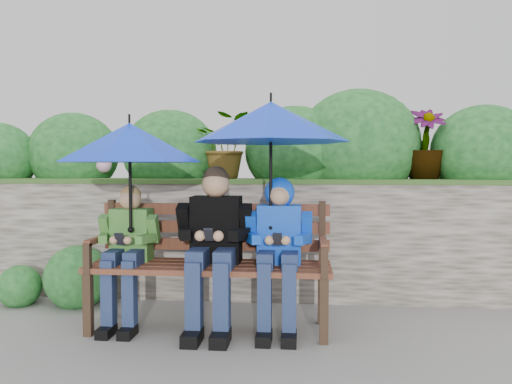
# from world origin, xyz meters

# --- Properties ---
(ground) EXTENTS (60.00, 60.00, 0.00)m
(ground) POSITION_xyz_m (0.00, 0.00, 0.00)
(ground) COLOR gray
(ground) RESTS_ON ground
(garden_backdrop) EXTENTS (8.00, 2.87, 1.87)m
(garden_backdrop) POSITION_xyz_m (-0.06, 1.59, 0.63)
(garden_backdrop) COLOR #564F47
(garden_backdrop) RESTS_ON ground
(park_bench) EXTENTS (1.68, 0.49, 0.89)m
(park_bench) POSITION_xyz_m (-0.30, -0.08, 0.50)
(park_bench) COLOR #37271A
(park_bench) RESTS_ON ground
(boy_left) EXTENTS (0.42, 0.48, 1.00)m
(boy_left) POSITION_xyz_m (-0.89, -0.14, 0.58)
(boy_left) COLOR #3D7629
(boy_left) RESTS_ON ground
(boy_middle) EXTENTS (0.52, 0.60, 1.14)m
(boy_middle) POSITION_xyz_m (-0.27, -0.16, 0.63)
(boy_middle) COLOR black
(boy_middle) RESTS_ON ground
(boy_right) EXTENTS (0.46, 0.55, 1.06)m
(boy_right) POSITION_xyz_m (0.18, -0.14, 0.64)
(boy_right) COLOR blue
(boy_right) RESTS_ON ground
(umbrella_left) EXTENTS (1.00, 1.00, 0.82)m
(umbrella_left) POSITION_xyz_m (-0.85, -0.18, 1.30)
(umbrella_left) COLOR #0830DE
(umbrella_left) RESTS_ON ground
(umbrella_right) EXTENTS (1.08, 1.08, 0.94)m
(umbrella_right) POSITION_xyz_m (0.12, -0.13, 1.44)
(umbrella_right) COLOR #0830DE
(umbrella_right) RESTS_ON ground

